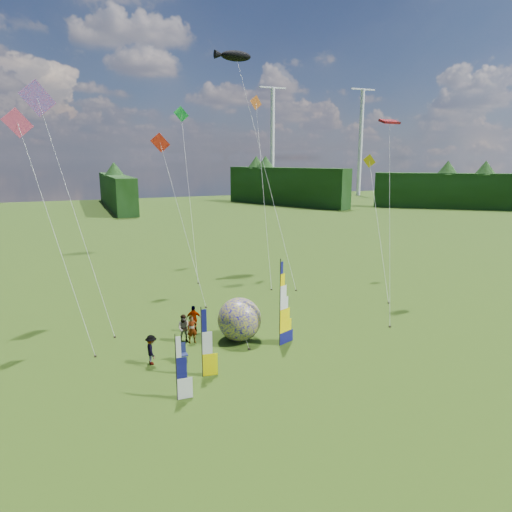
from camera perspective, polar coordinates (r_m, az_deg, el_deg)
name	(u,v)px	position (r m, az deg, el deg)	size (l,w,h in m)	color
ground	(303,373)	(24.60, 5.94, -14.29)	(220.00, 220.00, 0.00)	#324C0B
treeline_ring	(305,299)	(23.10, 6.15, -5.37)	(210.00, 210.00, 8.00)	#1F441C
turbine_left	(360,144)	(139.95, 12.92, 13.54)	(8.00, 1.20, 30.00)	silver
turbine_right	(272,143)	(133.50, 2.06, 13.91)	(8.00, 1.20, 30.00)	silver
feather_banner_main	(280,305)	(26.75, 3.02, -6.10)	(1.38, 0.10, 5.12)	navy
side_banner_left	(202,344)	(23.49, -6.78, -10.81)	(1.00, 0.10, 3.60)	#FEE600
side_banner_far	(176,369)	(21.63, -9.94, -13.73)	(0.93, 0.10, 3.11)	white
bol_inflatable	(239,319)	(27.97, -2.09, -7.92)	(2.66, 2.66, 2.66)	#0A008E
spectator_a	(192,329)	(28.01, -7.98, -9.05)	(0.62, 0.41, 1.70)	#66594C
spectator_b	(184,328)	(28.24, -8.97, -8.91)	(0.83, 0.41, 1.70)	#66594C
spectator_c	(151,350)	(25.66, -12.95, -11.36)	(1.07, 0.39, 1.65)	#66594C
spectator_d	(194,319)	(29.61, -7.78, -7.81)	(1.03, 0.42, 1.75)	#66594C
camp_chair	(182,353)	(25.71, -9.22, -11.91)	(0.59, 0.59, 1.02)	#121940
kite_whale	(264,154)	(42.54, 0.95, 12.59)	(3.90, 16.02, 22.49)	black
kite_rainbow_delta	(74,198)	(31.61, -21.85, 6.70)	(7.25, 11.10, 16.79)	#E62D4E
kite_parafoil	(390,206)	(33.64, 16.45, 6.02)	(7.29, 9.60, 15.24)	red
small_kite_red	(182,213)	(35.95, -9.26, 5.29)	(4.17, 9.45, 13.45)	red
small_kite_orange	(263,185)	(40.97, 0.92, 8.84)	(3.99, 9.86, 17.11)	orange
small_kite_yellow	(378,220)	(39.74, 15.06, 4.40)	(5.86, 10.55, 11.70)	#E5B40E
small_kite_pink	(55,227)	(28.08, -23.83, 3.37)	(5.82, 7.54, 14.29)	#DB3E6C
small_kite_green	(189,185)	(44.70, -8.40, 8.72)	(4.16, 13.07, 16.69)	green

